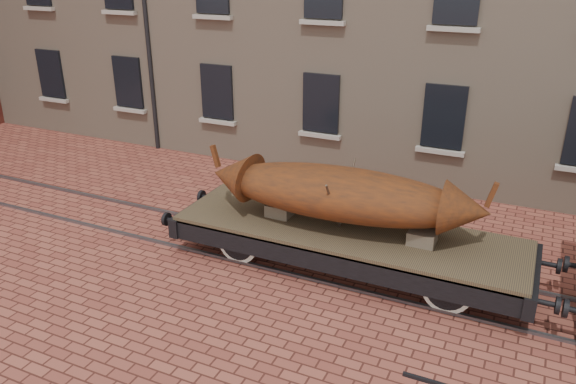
% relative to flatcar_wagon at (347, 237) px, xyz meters
% --- Properties ---
extents(ground, '(90.00, 90.00, 0.00)m').
position_rel_flatcar_wagon_xyz_m(ground, '(-0.08, -0.00, -0.76)').
color(ground, brown).
extents(rail_track, '(30.00, 1.52, 0.06)m').
position_rel_flatcar_wagon_xyz_m(rail_track, '(-0.08, -0.00, -0.73)').
color(rail_track, '#59595E').
rests_on(rail_track, ground).
extents(flatcar_wagon, '(8.12, 2.20, 1.23)m').
position_rel_flatcar_wagon_xyz_m(flatcar_wagon, '(0.00, 0.00, 0.00)').
color(flatcar_wagon, brown).
rests_on(flatcar_wagon, ground).
extents(iron_boat, '(5.88, 1.85, 1.44)m').
position_rel_flatcar_wagon_xyz_m(iron_boat, '(-0.17, -0.00, 0.95)').
color(iron_boat, maroon).
rests_on(iron_boat, flatcar_wagon).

